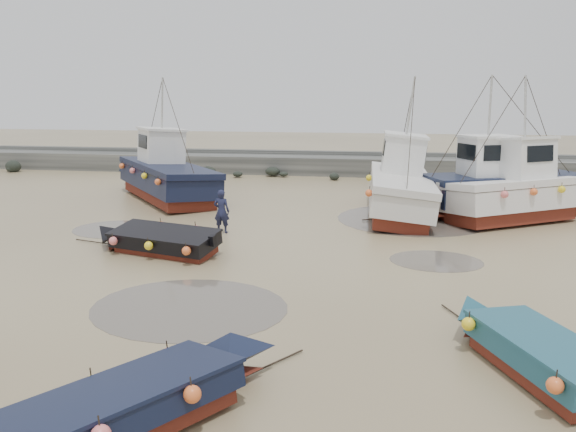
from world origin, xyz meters
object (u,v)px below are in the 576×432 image
object	(u,v)px
dinghy_2	(532,344)
cabin_boat_0	(162,174)
dinghy_4	(157,237)
cabin_boat_2	(492,187)
cabin_boat_3	(523,190)
dinghy_1	(142,397)
cabin_boat_1	(396,185)
person	(222,233)

from	to	relation	value
dinghy_2	cabin_boat_0	distance (m)	22.05
dinghy_4	cabin_boat_2	xyz separation A→B (m)	(12.79, 8.07, 0.78)
cabin_boat_3	cabin_boat_2	bearing A→B (deg)	-165.20
dinghy_1	cabin_boat_1	bearing A→B (deg)	111.88
cabin_boat_0	cabin_boat_3	xyz separation A→B (m)	(17.45, -2.75, 0.09)
dinghy_2	cabin_boat_3	distance (m)	14.33
dinghy_2	cabin_boat_0	xyz separation A→B (m)	(-14.36, 16.72, 0.75)
dinghy_2	person	bearing A→B (deg)	109.40
cabin_boat_0	dinghy_4	bearing A→B (deg)	-109.27
dinghy_4	cabin_boat_3	xyz separation A→B (m)	(13.87, 7.02, 0.84)
cabin_boat_1	dinghy_4	bearing A→B (deg)	-137.64
cabin_boat_2	dinghy_2	bearing A→B (deg)	152.12
dinghy_1	cabin_boat_3	world-z (taller)	cabin_boat_3
dinghy_2	cabin_boat_2	xyz separation A→B (m)	(2.01, 15.02, 0.77)
dinghy_1	person	world-z (taller)	dinghy_1
cabin_boat_2	cabin_boat_3	bearing A→B (deg)	-154.50
cabin_boat_3	person	distance (m)	13.06
dinghy_1	cabin_boat_2	bearing A→B (deg)	100.16
dinghy_1	cabin_boat_1	xyz separation A→B (m)	(4.78, 18.04, 0.77)
dinghy_4	cabin_boat_1	xyz separation A→B (m)	(8.52, 7.99, 0.77)
dinghy_1	cabin_boat_2	world-z (taller)	cabin_boat_2
cabin_boat_0	cabin_boat_3	bearing A→B (deg)	-48.33
dinghy_2	cabin_boat_2	distance (m)	15.17
dinghy_2	cabin_boat_3	bearing A→B (deg)	54.06
dinghy_2	person	distance (m)	13.63
dinghy_4	person	size ratio (longest dim) A/B	3.46
cabin_boat_0	cabin_boat_3	size ratio (longest dim) A/B	1.17
cabin_boat_1	cabin_boat_2	xyz separation A→B (m)	(4.28, 0.08, 0.01)
dinghy_2	cabin_boat_1	distance (m)	15.13
dinghy_4	cabin_boat_3	world-z (taller)	cabin_boat_3
cabin_boat_1	person	world-z (taller)	cabin_boat_1
cabin_boat_0	dinghy_1	bearing A→B (deg)	-109.12
cabin_boat_0	cabin_boat_2	bearing A→B (deg)	-45.31
cabin_boat_0	cabin_boat_1	distance (m)	12.22
dinghy_2	dinghy_4	xyz separation A→B (m)	(-10.78, 6.95, -0.01)
dinghy_4	cabin_boat_3	distance (m)	15.57
dinghy_4	person	xyz separation A→B (m)	(1.52, 3.03, -0.54)
dinghy_4	person	distance (m)	3.43
cabin_boat_1	cabin_boat_2	distance (m)	4.28
dinghy_2	person	xyz separation A→B (m)	(-9.27, 9.98, -0.55)
dinghy_4	cabin_boat_0	world-z (taller)	cabin_boat_0
cabin_boat_0	cabin_boat_3	distance (m)	17.66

